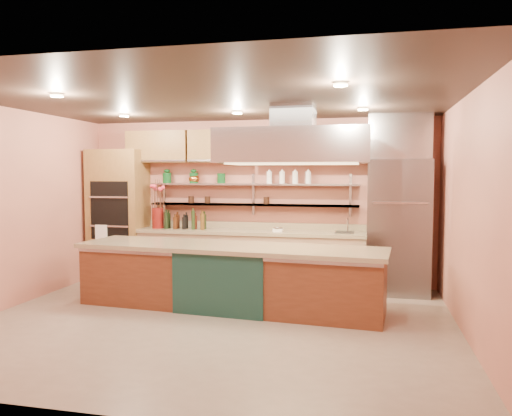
% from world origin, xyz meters
% --- Properties ---
extents(floor, '(6.00, 5.00, 0.02)m').
position_xyz_m(floor, '(0.00, 0.00, -0.01)').
color(floor, gray).
rests_on(floor, ground).
extents(ceiling, '(6.00, 5.00, 0.02)m').
position_xyz_m(ceiling, '(0.00, 0.00, 2.80)').
color(ceiling, black).
rests_on(ceiling, wall_back).
extents(wall_back, '(6.00, 0.04, 2.80)m').
position_xyz_m(wall_back, '(0.00, 2.50, 1.40)').
color(wall_back, '#BA6D57').
rests_on(wall_back, floor).
extents(wall_front, '(6.00, 0.04, 2.80)m').
position_xyz_m(wall_front, '(0.00, -2.50, 1.40)').
color(wall_front, '#BA6D57').
rests_on(wall_front, floor).
extents(wall_left, '(0.04, 5.00, 2.80)m').
position_xyz_m(wall_left, '(-3.00, 0.00, 1.40)').
color(wall_left, '#BA6D57').
rests_on(wall_left, floor).
extents(wall_right, '(0.04, 5.00, 2.80)m').
position_xyz_m(wall_right, '(3.00, 0.00, 1.40)').
color(wall_right, '#BA6D57').
rests_on(wall_right, floor).
extents(oven_stack, '(0.95, 0.64, 2.30)m').
position_xyz_m(oven_stack, '(-2.45, 2.18, 1.15)').
color(oven_stack, olive).
rests_on(oven_stack, floor).
extents(refrigerator, '(0.95, 0.72, 2.10)m').
position_xyz_m(refrigerator, '(2.35, 2.14, 1.05)').
color(refrigerator, slate).
rests_on(refrigerator, floor).
extents(back_counter, '(3.84, 0.64, 0.93)m').
position_xyz_m(back_counter, '(-0.05, 2.20, 0.47)').
color(back_counter, tan).
rests_on(back_counter, floor).
extents(wall_shelf_lower, '(3.60, 0.26, 0.03)m').
position_xyz_m(wall_shelf_lower, '(-0.05, 2.37, 1.35)').
color(wall_shelf_lower, '#A2A5A8').
rests_on(wall_shelf_lower, wall_back).
extents(wall_shelf_upper, '(3.60, 0.26, 0.03)m').
position_xyz_m(wall_shelf_upper, '(-0.05, 2.37, 1.70)').
color(wall_shelf_upper, '#A2A5A8').
rests_on(wall_shelf_upper, wall_back).
extents(upper_cabinets, '(4.60, 0.36, 0.55)m').
position_xyz_m(upper_cabinets, '(0.00, 2.32, 2.35)').
color(upper_cabinets, olive).
rests_on(upper_cabinets, wall_back).
extents(range_hood, '(2.00, 1.00, 0.45)m').
position_xyz_m(range_hood, '(0.90, 0.72, 2.25)').
color(range_hood, '#A2A5A8').
rests_on(range_hood, ceiling).
extents(ceiling_downlights, '(4.00, 2.80, 0.02)m').
position_xyz_m(ceiling_downlights, '(0.00, 0.20, 2.77)').
color(ceiling_downlights, '#FFE5A5').
rests_on(ceiling_downlights, ceiling).
extents(island, '(4.30, 1.26, 0.89)m').
position_xyz_m(island, '(0.00, 0.72, 0.44)').
color(island, brown).
rests_on(island, floor).
extents(flower_vase, '(0.21, 0.21, 0.36)m').
position_xyz_m(flower_vase, '(-1.69, 2.15, 1.11)').
color(flower_vase, '#5C100D').
rests_on(flower_vase, back_counter).
extents(oil_bottle_cluster, '(0.80, 0.46, 0.25)m').
position_xyz_m(oil_bottle_cluster, '(-1.18, 2.15, 1.05)').
color(oil_bottle_cluster, black).
rests_on(oil_bottle_cluster, back_counter).
extents(kitchen_scale, '(0.18, 0.16, 0.09)m').
position_xyz_m(kitchen_scale, '(0.44, 2.15, 0.97)').
color(kitchen_scale, white).
rests_on(kitchen_scale, back_counter).
extents(bar_faucet, '(0.04, 0.04, 0.23)m').
position_xyz_m(bar_faucet, '(1.57, 2.25, 1.05)').
color(bar_faucet, silver).
rests_on(bar_faucet, back_counter).
extents(copper_kettle, '(0.23, 0.23, 0.15)m').
position_xyz_m(copper_kettle, '(-1.09, 2.37, 1.79)').
color(copper_kettle, '#CC742F').
rests_on(copper_kettle, wall_shelf_upper).
extents(green_canister, '(0.18, 0.18, 0.17)m').
position_xyz_m(green_canister, '(-0.60, 2.37, 1.80)').
color(green_canister, '#0D3F17').
rests_on(green_canister, wall_shelf_upper).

